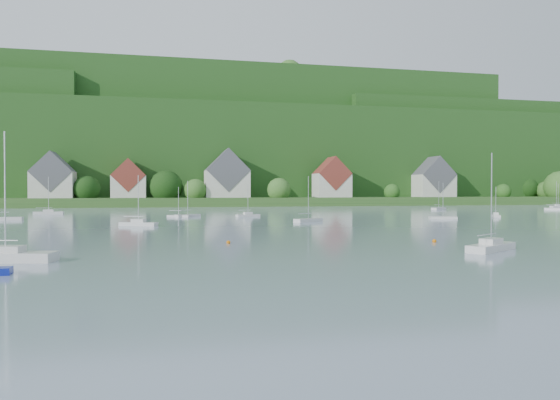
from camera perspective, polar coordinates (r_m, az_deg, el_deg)
name	(u,v)px	position (r m, az deg, el deg)	size (l,w,h in m)	color
far_shore_strip	(210,201)	(207.96, -7.50, -0.10)	(600.00, 60.00, 3.00)	#29531F
forested_ridge	(200,157)	(276.87, -8.67, 4.60)	(620.00, 181.22, 69.89)	#144014
village_building_0	(53,179)	(197.67, -23.27, 2.09)	(14.00, 10.40, 16.00)	beige
village_building_1	(129,182)	(196.53, -15.98, 1.92)	(12.00, 9.36, 14.00)	beige
village_building_2	(227,178)	(196.55, -5.75, 2.39)	(16.00, 11.44, 18.00)	beige
village_building_3	(332,180)	(203.20, 5.60, 2.11)	(13.00, 10.40, 15.50)	beige
village_building_4	(434,181)	(224.83, 16.25, 2.01)	(15.00, 10.40, 16.50)	beige
near_sailboat_0	(6,255)	(45.99, -27.48, -5.32)	(7.71, 3.67, 10.04)	silver
near_sailboat_3	(491,246)	(51.79, 21.81, -4.62)	(6.56, 5.11, 8.91)	silver
mooring_buoy_2	(434,242)	(58.51, 16.30, -4.40)	(0.45, 0.45, 0.45)	#D46A07
mooring_buoy_3	(228,244)	(55.17, -5.59, -4.69)	(0.42, 0.42, 0.42)	#D46A07
far_sailboat_cluster	(262,213)	(123.23, -1.92, -1.37)	(202.06, 74.46, 8.71)	silver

